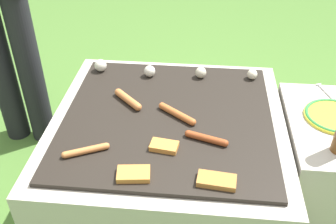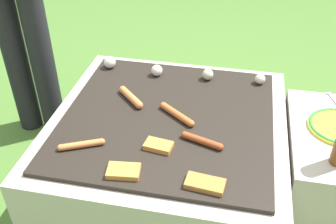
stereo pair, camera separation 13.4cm
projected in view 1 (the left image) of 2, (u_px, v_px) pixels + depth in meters
ground_plane at (168, 189)px, 1.85m from camera, size 14.00×14.00×0.00m
grill at (168, 156)px, 1.73m from camera, size 0.96×0.96×0.43m
side_ledge at (324, 162)px, 1.69m from camera, size 0.37×0.58×0.43m
sausage_front_right at (177, 114)px, 1.59m from camera, size 0.16×0.13×0.03m
sausage_front_center at (86, 150)px, 1.41m from camera, size 0.16×0.09×0.02m
sausage_mid_right at (128, 99)px, 1.67m from camera, size 0.14×0.14×0.03m
sausage_mid_left at (206, 138)px, 1.47m from camera, size 0.16×0.07×0.03m
bread_slice_left at (134, 174)px, 1.32m from camera, size 0.12×0.08×0.02m
bread_slice_center at (217, 180)px, 1.29m from camera, size 0.13×0.08×0.02m
bread_slice_right at (164, 146)px, 1.43m from camera, size 0.11×0.08×0.02m
mushroom_row at (163, 70)px, 1.85m from camera, size 0.77×0.08×0.06m
plate_colorful at (335, 116)px, 1.59m from camera, size 0.24×0.24×0.02m
fork_utensil at (326, 93)px, 1.74m from camera, size 0.07×0.17×0.01m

